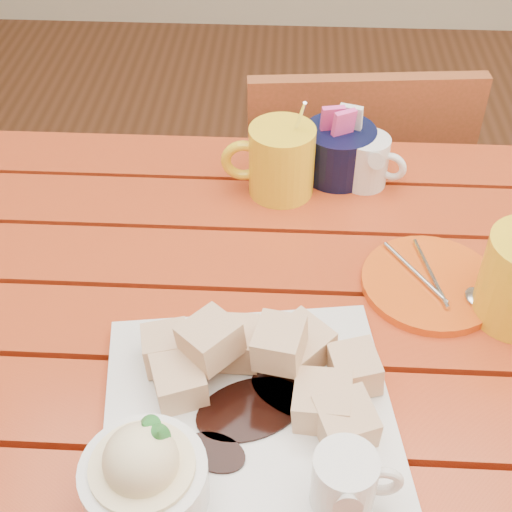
# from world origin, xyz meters

# --- Properties ---
(table) EXTENTS (1.20, 0.79, 0.75)m
(table) POSITION_xyz_m (0.00, 0.00, 0.64)
(table) COLOR #A12D14
(table) RESTS_ON ground
(dessert_plate) EXTENTS (0.33, 0.33, 0.12)m
(dessert_plate) POSITION_xyz_m (-0.02, -0.16, 0.78)
(dessert_plate) COLOR white
(dessert_plate) RESTS_ON table
(coffee_mug_left) EXTENTS (0.13, 0.09, 0.15)m
(coffee_mug_left) POSITION_xyz_m (0.02, 0.26, 0.80)
(coffee_mug_left) COLOR yellow
(coffee_mug_left) RESTS_ON table
(cream_pitcher) EXTENTS (0.09, 0.08, 0.08)m
(cream_pitcher) POSITION_xyz_m (0.14, 0.29, 0.79)
(cream_pitcher) COLOR white
(cream_pitcher) RESTS_ON table
(sugar_caddy) EXTENTS (0.10, 0.10, 0.11)m
(sugar_caddy) POSITION_xyz_m (0.10, 0.31, 0.79)
(sugar_caddy) COLOR black
(sugar_caddy) RESTS_ON table
(orange_saucer) EXTENTS (0.17, 0.17, 0.02)m
(orange_saucer) POSITION_xyz_m (0.21, 0.07, 0.76)
(orange_saucer) COLOR #E85514
(orange_saucer) RESTS_ON table
(chair_far) EXTENTS (0.42, 0.42, 0.82)m
(chair_far) POSITION_xyz_m (0.14, 0.57, 0.46)
(chair_far) COLOR brown
(chair_far) RESTS_ON ground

